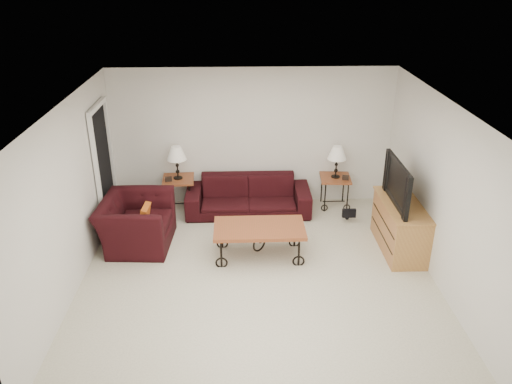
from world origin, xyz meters
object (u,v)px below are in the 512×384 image
at_px(side_table_right, 334,192).
at_px(lamp_right, 337,162).
at_px(coffee_table, 259,241).
at_px(television, 405,183).
at_px(tv_stand, 400,227).
at_px(lamp_left, 177,163).
at_px(sofa, 248,196).
at_px(armchair, 136,222).
at_px(side_table_left, 179,194).
at_px(backpack, 348,208).

distance_m(side_table_right, lamp_right, 0.58).
xyz_separation_m(coffee_table, television, (2.17, 0.15, 0.87)).
distance_m(coffee_table, tv_stand, 2.20).
bearing_deg(lamp_left, side_table_right, 0.00).
bearing_deg(tv_stand, sofa, 149.78).
bearing_deg(tv_stand, armchair, 176.05).
bearing_deg(television, side_table_left, -113.38).
distance_m(sofa, lamp_right, 1.68).
bearing_deg(backpack, lamp_right, 92.07).
height_order(side_table_left, backpack, side_table_left).
relative_size(sofa, side_table_left, 3.66).
xyz_separation_m(side_table_left, tv_stand, (3.57, -1.53, 0.09)).
xyz_separation_m(side_table_right, tv_stand, (0.75, -1.53, 0.10)).
relative_size(sofa, television, 1.87).
bearing_deg(backpack, coffee_table, -156.95).
distance_m(lamp_left, backpack, 3.09).
xyz_separation_m(side_table_left, armchair, (-0.54, -1.25, 0.09)).
height_order(side_table_left, coffee_table, side_table_left).
bearing_deg(lamp_right, side_table_left, 180.00).
distance_m(lamp_left, tv_stand, 3.92).
xyz_separation_m(sofa, lamp_right, (1.58, 0.18, 0.56)).
distance_m(side_table_right, coffee_table, 2.21).
distance_m(armchair, tv_stand, 4.11).
bearing_deg(coffee_table, television, 3.90).
xyz_separation_m(sofa, side_table_left, (-1.24, 0.18, -0.02)).
bearing_deg(television, sofa, -120.44).
xyz_separation_m(side_table_left, coffee_table, (1.38, -1.68, -0.04)).
distance_m(side_table_left, coffee_table, 2.18).
bearing_deg(side_table_right, lamp_right, 0.00).
distance_m(coffee_table, armchair, 1.97).
height_order(lamp_right, tv_stand, lamp_right).
distance_m(lamp_right, television, 1.72).
bearing_deg(backpack, sofa, 155.43).
distance_m(lamp_left, coffee_table, 2.27).
bearing_deg(side_table_left, sofa, -8.24).
xyz_separation_m(side_table_right, coffee_table, (-1.44, -1.68, -0.04)).
xyz_separation_m(side_table_left, television, (3.55, -1.53, 0.83)).
distance_m(side_table_left, lamp_right, 2.88).
height_order(lamp_left, backpack, lamp_left).
distance_m(sofa, coffee_table, 1.51).
height_order(sofa, tv_stand, tv_stand).
bearing_deg(side_table_left, coffee_table, -50.57).
relative_size(lamp_right, armchair, 0.49).
bearing_deg(side_table_right, armchair, -159.57).
relative_size(side_table_left, television, 0.51).
bearing_deg(side_table_left, armchair, -113.16).
height_order(lamp_left, television, television).
relative_size(side_table_left, armchair, 0.50).
height_order(side_table_right, television, television).
bearing_deg(armchair, tv_stand, -90.61).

